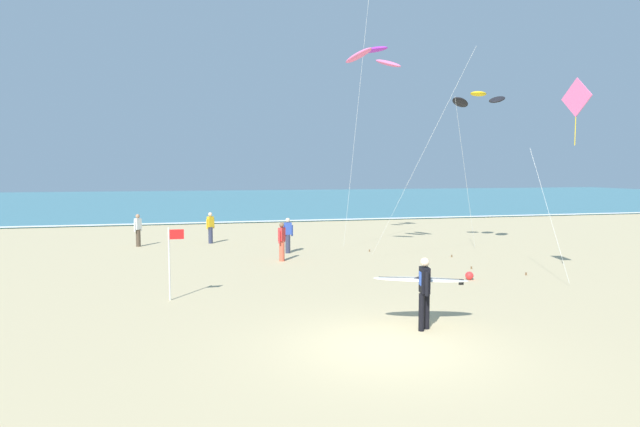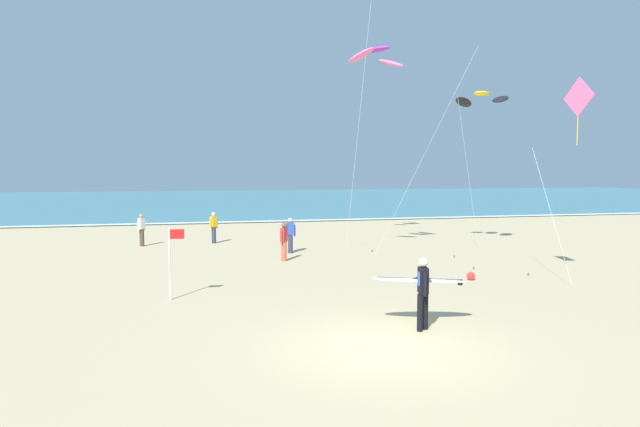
{
  "view_description": "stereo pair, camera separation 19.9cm",
  "coord_description": "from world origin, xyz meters",
  "px_view_note": "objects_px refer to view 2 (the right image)",
  "views": [
    {
      "loc": [
        -4.06,
        -10.49,
        3.73
      ],
      "look_at": [
        -0.33,
        4.54,
        2.49
      ],
      "focal_mm": 30.45,
      "sensor_mm": 36.0,
      "label": 1
    },
    {
      "loc": [
        -3.87,
        -10.54,
        3.73
      ],
      "look_at": [
        -0.33,
        4.54,
        2.49
      ],
      "focal_mm": 30.45,
      "sensor_mm": 36.0,
      "label": 2
    }
  ],
  "objects_px": {
    "bystander_red_top": "(284,241)",
    "lifeguard_flag": "(172,256)",
    "bystander_yellow_top": "(214,227)",
    "kite_arc_golden_near": "(482,99)",
    "beach_ball": "(471,276)",
    "bystander_blue_top": "(290,235)",
    "bystander_white_top": "(142,230)",
    "surfer_lead": "(421,284)",
    "kite_diamond_rose_high": "(577,103)",
    "kite_arc_violet_far": "(377,57)"
  },
  "relations": [
    {
      "from": "kite_arc_violet_far",
      "to": "bystander_blue_top",
      "type": "height_order",
      "value": "kite_arc_violet_far"
    },
    {
      "from": "lifeguard_flag",
      "to": "bystander_red_top",
      "type": "bearing_deg",
      "value": 54.21
    },
    {
      "from": "surfer_lead",
      "to": "kite_arc_violet_far",
      "type": "height_order",
      "value": "kite_arc_violet_far"
    },
    {
      "from": "kite_diamond_rose_high",
      "to": "beach_ball",
      "type": "bearing_deg",
      "value": 146.55
    },
    {
      "from": "surfer_lead",
      "to": "bystander_red_top",
      "type": "height_order",
      "value": "surfer_lead"
    },
    {
      "from": "bystander_blue_top",
      "to": "bystander_yellow_top",
      "type": "bearing_deg",
      "value": 128.05
    },
    {
      "from": "lifeguard_flag",
      "to": "kite_arc_golden_near",
      "type": "bearing_deg",
      "value": 27.03
    },
    {
      "from": "bystander_yellow_top",
      "to": "kite_arc_golden_near",
      "type": "bearing_deg",
      "value": -22.87
    },
    {
      "from": "surfer_lead",
      "to": "bystander_red_top",
      "type": "bearing_deg",
      "value": 99.02
    },
    {
      "from": "lifeguard_flag",
      "to": "kite_diamond_rose_high",
      "type": "bearing_deg",
      "value": -5.2
    },
    {
      "from": "kite_arc_golden_near",
      "to": "bystander_red_top",
      "type": "height_order",
      "value": "kite_arc_golden_near"
    },
    {
      "from": "bystander_yellow_top",
      "to": "beach_ball",
      "type": "xyz_separation_m",
      "value": [
        8.14,
        -11.45,
        -0.67
      ]
    },
    {
      "from": "kite_arc_golden_near",
      "to": "kite_arc_violet_far",
      "type": "xyz_separation_m",
      "value": [
        -5.41,
        -0.89,
        1.47
      ]
    },
    {
      "from": "kite_arc_violet_far",
      "to": "bystander_white_top",
      "type": "xyz_separation_m",
      "value": [
        -10.08,
        5.67,
        -7.66
      ]
    },
    {
      "from": "bystander_white_top",
      "to": "lifeguard_flag",
      "type": "height_order",
      "value": "lifeguard_flag"
    },
    {
      "from": "kite_arc_golden_near",
      "to": "bystander_white_top",
      "type": "relative_size",
      "value": 4.61
    },
    {
      "from": "kite_arc_violet_far",
      "to": "kite_diamond_rose_high",
      "type": "distance_m",
      "value": 8.7
    },
    {
      "from": "bystander_red_top",
      "to": "beach_ball",
      "type": "relative_size",
      "value": 5.68
    },
    {
      "from": "bystander_red_top",
      "to": "beach_ball",
      "type": "bearing_deg",
      "value": -43.57
    },
    {
      "from": "kite_arc_violet_far",
      "to": "lifeguard_flag",
      "type": "relative_size",
      "value": 4.22
    },
    {
      "from": "kite_diamond_rose_high",
      "to": "bystander_white_top",
      "type": "bearing_deg",
      "value": 137.82
    },
    {
      "from": "bystander_blue_top",
      "to": "beach_ball",
      "type": "bearing_deg",
      "value": -56.14
    },
    {
      "from": "bystander_blue_top",
      "to": "kite_arc_violet_far",
      "type": "bearing_deg",
      "value": -28.52
    },
    {
      "from": "bystander_blue_top",
      "to": "bystander_yellow_top",
      "type": "distance_m",
      "value": 5.24
    },
    {
      "from": "surfer_lead",
      "to": "bystander_white_top",
      "type": "relative_size",
      "value": 1.49
    },
    {
      "from": "beach_ball",
      "to": "lifeguard_flag",
      "type": "bearing_deg",
      "value": -176.64
    },
    {
      "from": "bystander_white_top",
      "to": "beach_ball",
      "type": "xyz_separation_m",
      "value": [
        11.62,
        -11.17,
        -0.67
      ]
    },
    {
      "from": "bystander_white_top",
      "to": "bystander_blue_top",
      "type": "relative_size",
      "value": 1.0
    },
    {
      "from": "kite_diamond_rose_high",
      "to": "bystander_yellow_top",
      "type": "distance_m",
      "value": 17.68
    },
    {
      "from": "kite_arc_violet_far",
      "to": "bystander_red_top",
      "type": "distance_m",
      "value": 8.65
    },
    {
      "from": "kite_diamond_rose_high",
      "to": "bystander_blue_top",
      "type": "bearing_deg",
      "value": 129.67
    },
    {
      "from": "bystander_red_top",
      "to": "bystander_yellow_top",
      "type": "relative_size",
      "value": 1.0
    },
    {
      "from": "lifeguard_flag",
      "to": "beach_ball",
      "type": "height_order",
      "value": "lifeguard_flag"
    },
    {
      "from": "bystander_white_top",
      "to": "bystander_blue_top",
      "type": "height_order",
      "value": "same"
    },
    {
      "from": "bystander_white_top",
      "to": "bystander_red_top",
      "type": "bearing_deg",
      "value": -44.1
    },
    {
      "from": "bystander_blue_top",
      "to": "bystander_yellow_top",
      "type": "xyz_separation_m",
      "value": [
        -3.23,
        4.12,
        0.0
      ]
    },
    {
      "from": "kite_arc_golden_near",
      "to": "bystander_white_top",
      "type": "distance_m",
      "value": 17.36
    },
    {
      "from": "bystander_white_top",
      "to": "surfer_lead",
      "type": "bearing_deg",
      "value": -64.35
    },
    {
      "from": "bystander_red_top",
      "to": "kite_arc_violet_far",
      "type": "bearing_deg",
      "value": 3.08
    },
    {
      "from": "kite_diamond_rose_high",
      "to": "kite_arc_violet_far",
      "type": "bearing_deg",
      "value": 119.74
    },
    {
      "from": "kite_diamond_rose_high",
      "to": "bystander_yellow_top",
      "type": "bearing_deg",
      "value": 129.17
    },
    {
      "from": "bystander_red_top",
      "to": "lifeguard_flag",
      "type": "bearing_deg",
      "value": -125.79
    },
    {
      "from": "surfer_lead",
      "to": "bystander_white_top",
      "type": "bearing_deg",
      "value": 115.65
    },
    {
      "from": "surfer_lead",
      "to": "beach_ball",
      "type": "bearing_deg",
      "value": 50.71
    },
    {
      "from": "bystander_white_top",
      "to": "beach_ball",
      "type": "bearing_deg",
      "value": -43.85
    },
    {
      "from": "kite_arc_golden_near",
      "to": "bystander_white_top",
      "type": "xyz_separation_m",
      "value": [
        -15.5,
        4.78,
        -6.19
      ]
    },
    {
      "from": "kite_arc_violet_far",
      "to": "kite_diamond_rose_high",
      "type": "xyz_separation_m",
      "value": [
        4.11,
        -7.19,
        -2.67
      ]
    },
    {
      "from": "bystander_red_top",
      "to": "beach_ball",
      "type": "xyz_separation_m",
      "value": [
        5.55,
        -5.28,
        -0.67
      ]
    },
    {
      "from": "kite_arc_violet_far",
      "to": "beach_ball",
      "type": "distance_m",
      "value": 10.1
    },
    {
      "from": "bystander_white_top",
      "to": "bystander_yellow_top",
      "type": "height_order",
      "value": "same"
    }
  ]
}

